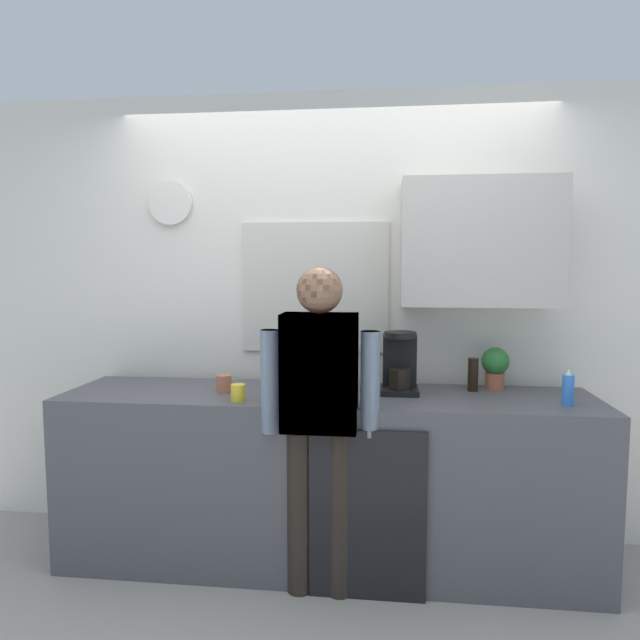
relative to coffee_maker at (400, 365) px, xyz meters
The scene contains 16 objects.
ground_plane 1.20m from the coffee_maker, 135.13° to the right, with size 8.00×8.00×0.00m, color #9E998E.
kitchen_counter 0.73m from the coffee_maker, 167.50° to the right, with size 2.81×0.64×0.93m, color #4C4C51.
dishwasher_panel 0.79m from the coffee_maker, 110.22° to the right, with size 0.56×0.02×0.83m, color black.
back_wall_assembly 0.51m from the coffee_maker, 131.92° to the left, with size 4.41×0.42×2.60m.
coffee_maker is the anchor object (origin of this frame).
bottle_dark_sauce 0.41m from the coffee_maker, 10.68° to the left, with size 0.06×0.06×0.18m, color black.
bottle_clear_soda 0.47m from the coffee_maker, behind, with size 0.09×0.09×0.28m, color #2D8C33.
bottle_amber_beer 0.39m from the coffee_maker, 162.98° to the left, with size 0.06×0.06×0.23m, color brown.
cup_yellow_cup 0.87m from the coffee_maker, 160.00° to the right, with size 0.07×0.07×0.09m, color yellow.
cup_terracotta_mug 0.95m from the coffee_maker, behind, with size 0.08×0.08×0.09m, color #B26647.
mixing_bowl 0.63m from the coffee_maker, 161.46° to the right, with size 0.22×0.22×0.08m, color white.
potted_plant 0.54m from the coffee_maker, 15.26° to the left, with size 0.15×0.15×0.23m.
dish_soap 0.83m from the coffee_maker, 13.65° to the right, with size 0.06×0.06×0.18m.
storage_canister 0.43m from the coffee_maker, 137.49° to the right, with size 0.14×0.14×0.17m, color silver.
person_at_sink 0.56m from the coffee_maker, 135.13° to the right, with size 0.57×0.22×1.60m.
person_guest 0.56m from the coffee_maker, 135.13° to the right, with size 0.57×0.22×1.60m.
Camera 1 is at (0.31, -2.64, 1.61)m, focal length 31.79 mm.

